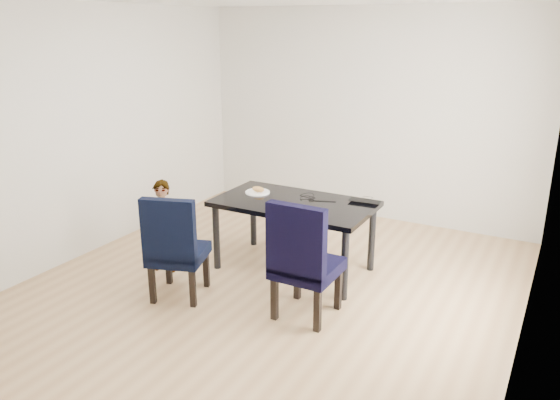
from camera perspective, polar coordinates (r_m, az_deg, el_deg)
The scene contains 13 objects.
floor at distance 5.43m, azimuth -1.03°, elevation -9.19°, with size 4.50×5.00×0.01m, color tan.
wall_back at distance 7.21m, azimuth 8.95°, elevation 8.76°, with size 4.50×0.01×2.70m, color silver.
wall_front at distance 3.15m, azimuth -24.47°, elevation -4.62°, with size 4.50×0.01×2.70m, color silver.
wall_left at distance 6.37m, azimuth -19.13°, elevation 6.81°, with size 0.01×5.00×2.70m, color white.
wall_right at distance 4.34m, azimuth 25.66°, elevation 1.17°, with size 0.01×5.00×2.70m, color white.
dining_table at distance 5.68m, azimuth 1.46°, elevation -3.75°, with size 1.60×0.90×0.75m, color black.
chair_left at distance 5.18m, azimuth -10.59°, elevation -4.63°, with size 0.49×0.51×1.02m, color black.
chair_right at distance 4.75m, azimuth 2.89°, elevation -6.05°, with size 0.52×0.54×1.09m, color black.
child at distance 5.74m, azimuth -12.04°, elevation -2.71°, with size 0.36×0.23×0.97m, color orange.
plate at distance 5.83m, azimuth -2.37°, elevation 0.82°, with size 0.26×0.26×0.01m, color white.
sandwich at distance 5.81m, azimuth -2.29°, elevation 1.14°, with size 0.15×0.07×0.06m, color #BD8743.
laptop at distance 5.61m, azimuth 8.96°, elevation -0.03°, with size 0.32×0.21×0.03m, color black.
cable_tangle at distance 5.62m, azimuth 2.82°, elevation 0.09°, with size 0.14×0.14×0.01m, color black.
Camera 1 is at (2.41, -4.20, 2.47)m, focal length 35.00 mm.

